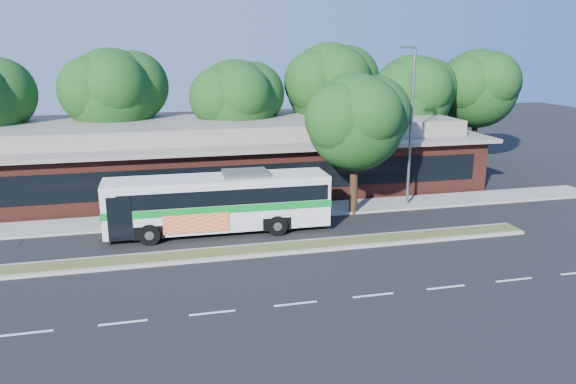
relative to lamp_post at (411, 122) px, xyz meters
name	(u,v)px	position (x,y,z in m)	size (l,w,h in m)	color
ground	(267,256)	(-9.56, -6.00, -4.90)	(120.00, 120.00, 0.00)	black
median_strip	(264,249)	(-9.56, -5.40, -4.83)	(26.00, 1.10, 0.15)	#424F21
sidewalk	(243,214)	(-9.56, 0.40, -4.84)	(44.00, 2.60, 0.12)	gray
plaza_building	(226,156)	(-9.56, 6.99, -2.77)	(33.20, 11.20, 4.45)	#502019
lamp_post	(411,122)	(0.00, 0.00, 0.00)	(0.93, 0.18, 9.07)	slate
tree_bg_b	(119,92)	(-16.13, 10.14, 1.24)	(6.69, 6.00, 9.00)	black
tree_bg_c	(241,99)	(-8.16, 9.13, 0.69)	(6.24, 5.60, 8.26)	black
tree_bg_d	(335,84)	(-1.12, 10.15, 1.52)	(6.91, 6.20, 9.37)	black
tree_bg_e	(417,93)	(4.85, 9.14, 0.84)	(6.47, 5.80, 8.50)	black
tree_bg_f	(482,87)	(10.87, 10.14, 1.16)	(6.69, 6.00, 8.92)	black
transit_bus	(219,199)	(-11.18, -2.20, -3.18)	(11.06, 2.72, 3.09)	silver
sidewalk_tree	(361,120)	(-3.19, -0.57, 0.31)	(5.82, 5.22, 7.71)	black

